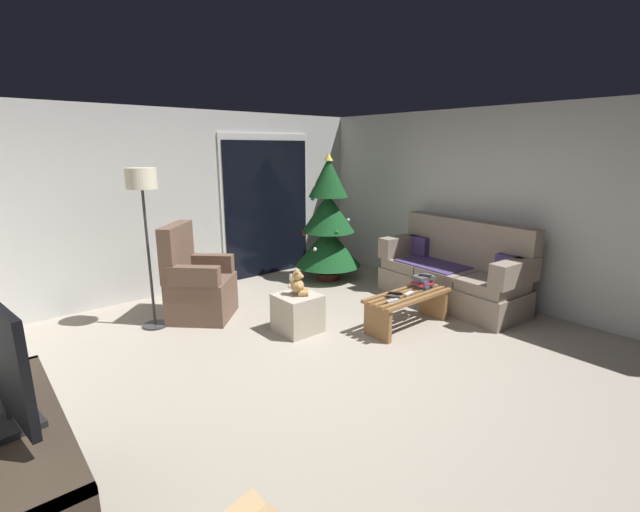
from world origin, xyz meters
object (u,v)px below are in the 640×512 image
object	(u,v)px
couch	(454,273)
media_shelf	(19,502)
book_stack	(423,281)
television	(1,359)
remote_black	(395,293)
cell_phone	(425,276)
teddy_bear_honey	(298,284)
remote_silver	(393,301)
teddy_bear_cream_by_tree	(293,285)
armchair	(197,285)
remote_graphite	(392,297)
floor_lamp	(143,194)
coffee_table	(407,305)
remote_white	(409,293)
christmas_tree	(328,225)
ottoman	(298,313)

from	to	relation	value
couch	media_shelf	bearing A→B (deg)	-170.25
book_stack	television	bearing A→B (deg)	-170.41
remote_black	cell_phone	xyz separation A→B (m)	(0.47, -0.05, 0.13)
television	teddy_bear_honey	world-z (taller)	television
remote_silver	teddy_bear_cream_by_tree	distance (m)	1.88
armchair	remote_graphite	bearing A→B (deg)	-50.75
armchair	teddy_bear_cream_by_tree	world-z (taller)	armchair
floor_lamp	media_shelf	world-z (taller)	floor_lamp
coffee_table	teddy_bear_cream_by_tree	distance (m)	1.82
remote_silver	book_stack	size ratio (longest dim) A/B	0.57
floor_lamp	remote_white	bearing A→B (deg)	-40.76
remote_black	christmas_tree	world-z (taller)	christmas_tree
teddy_bear_honey	teddy_bear_cream_by_tree	world-z (taller)	teddy_bear_honey
ottoman	book_stack	bearing A→B (deg)	-25.70
christmas_tree	teddy_bear_honey	bearing A→B (deg)	-140.18
remote_white	book_stack	world-z (taller)	book_stack
remote_white	teddy_bear_honey	size ratio (longest dim) A/B	0.55
couch	teddy_bear_honey	distance (m)	2.20
book_stack	media_shelf	bearing A→B (deg)	-169.73
cell_phone	teddy_bear_cream_by_tree	bearing A→B (deg)	89.09
coffee_table	book_stack	bearing A→B (deg)	8.43
book_stack	teddy_bear_cream_by_tree	world-z (taller)	book_stack
coffee_table	remote_graphite	bearing A→B (deg)	173.33
coffee_table	ottoman	distance (m)	1.24
armchair	television	size ratio (longest dim) A/B	1.35
remote_black	ottoman	size ratio (longest dim) A/B	0.35
christmas_tree	armchair	xyz separation A→B (m)	(-2.24, -0.20, -0.45)
remote_black	teddy_bear_honey	distance (m)	1.09
coffee_table	book_stack	size ratio (longest dim) A/B	3.99
coffee_table	teddy_bear_honey	xyz separation A→B (m)	(-1.01, 0.70, 0.28)
remote_black	book_stack	bearing A→B (deg)	142.78
media_shelf	ottoman	distance (m)	3.05
coffee_table	cell_phone	world-z (taller)	cell_phone
ottoman	television	bearing A→B (deg)	-153.44
remote_white	remote_silver	distance (m)	0.33
christmas_tree	ottoman	bearing A→B (deg)	-140.46
remote_black	cell_phone	distance (m)	0.49
television	teddy_bear_cream_by_tree	bearing A→B (deg)	35.28
television	teddy_bear_honey	distance (m)	3.04
remote_graphite	teddy_bear_cream_by_tree	distance (m)	1.79
christmas_tree	television	size ratio (longest dim) A/B	2.30
remote_white	remote_graphite	bearing A→B (deg)	70.16
couch	remote_white	distance (m)	1.14
armchair	ottoman	size ratio (longest dim) A/B	2.57
remote_silver	ottoman	distance (m)	1.05
television	remote_white	bearing A→B (deg)	9.43
television	teddy_bear_cream_by_tree	xyz separation A→B (m)	(3.42, 2.42, -0.94)
coffee_table	ottoman	size ratio (longest dim) A/B	2.50
couch	remote_black	size ratio (longest dim) A/B	12.74
couch	remote_silver	size ratio (longest dim) A/B	12.74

